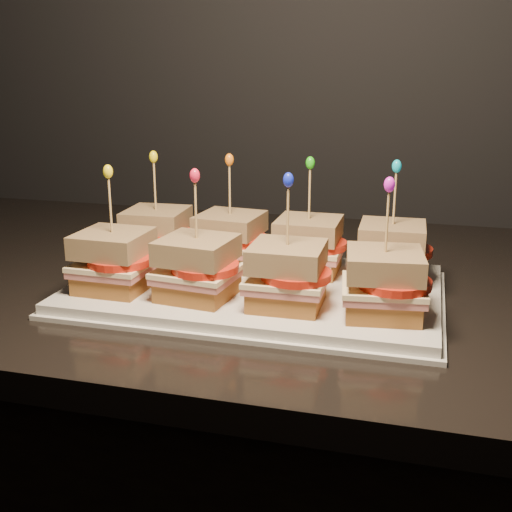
# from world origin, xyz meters

# --- Properties ---
(cabinet) EXTENTS (2.63, 0.71, 0.88)m
(cabinet) POSITION_xyz_m (0.71, 1.63, 0.44)
(cabinet) COLOR black
(cabinet) RESTS_ON ground
(granite_slab) EXTENTS (2.67, 0.75, 0.03)m
(granite_slab) POSITION_xyz_m (0.71, 1.63, 0.90)
(granite_slab) COLOR black
(granite_slab) RESTS_ON cabinet
(platter) EXTENTS (0.46, 0.29, 0.02)m
(platter) POSITION_xyz_m (1.07, 1.53, 0.92)
(platter) COLOR white
(platter) RESTS_ON granite_slab
(platter_rim) EXTENTS (0.47, 0.30, 0.01)m
(platter_rim) POSITION_xyz_m (1.07, 1.53, 0.92)
(platter_rim) COLOR white
(platter_rim) RESTS_ON granite_slab
(sandwich_0_bread_bot) EXTENTS (0.09, 0.09, 0.02)m
(sandwich_0_bread_bot) POSITION_xyz_m (0.90, 1.59, 0.95)
(sandwich_0_bread_bot) COLOR brown
(sandwich_0_bread_bot) RESTS_ON platter
(sandwich_0_ham) EXTENTS (0.09, 0.09, 0.01)m
(sandwich_0_ham) POSITION_xyz_m (0.90, 1.59, 0.96)
(sandwich_0_ham) COLOR #C46C68
(sandwich_0_ham) RESTS_ON sandwich_0_bread_bot
(sandwich_0_cheese) EXTENTS (0.10, 0.09, 0.01)m
(sandwich_0_cheese) POSITION_xyz_m (0.90, 1.59, 0.97)
(sandwich_0_cheese) COLOR #FFE7B0
(sandwich_0_cheese) RESTS_ON sandwich_0_ham
(sandwich_0_tomato) EXTENTS (0.08, 0.08, 0.01)m
(sandwich_0_tomato) POSITION_xyz_m (0.91, 1.59, 0.98)
(sandwich_0_tomato) COLOR red
(sandwich_0_tomato) RESTS_ON sandwich_0_cheese
(sandwich_0_bread_top) EXTENTS (0.09, 0.09, 0.03)m
(sandwich_0_bread_top) POSITION_xyz_m (0.90, 1.59, 0.99)
(sandwich_0_bread_top) COLOR #4D2711
(sandwich_0_bread_top) RESTS_ON sandwich_0_tomato
(sandwich_0_pick) EXTENTS (0.00, 0.00, 0.09)m
(sandwich_0_pick) POSITION_xyz_m (0.90, 1.59, 1.04)
(sandwich_0_pick) COLOR tan
(sandwich_0_pick) RESTS_ON sandwich_0_bread_top
(sandwich_0_frill) EXTENTS (0.01, 0.01, 0.02)m
(sandwich_0_frill) POSITION_xyz_m (0.90, 1.59, 1.08)
(sandwich_0_frill) COLOR yellow
(sandwich_0_frill) RESTS_ON sandwich_0_pick
(sandwich_1_bread_bot) EXTENTS (0.09, 0.09, 0.02)m
(sandwich_1_bread_bot) POSITION_xyz_m (1.01, 1.59, 0.95)
(sandwich_1_bread_bot) COLOR brown
(sandwich_1_bread_bot) RESTS_ON platter
(sandwich_1_ham) EXTENTS (0.10, 0.09, 0.01)m
(sandwich_1_ham) POSITION_xyz_m (1.01, 1.59, 0.96)
(sandwich_1_ham) COLOR #C46C68
(sandwich_1_ham) RESTS_ON sandwich_1_bread_bot
(sandwich_1_cheese) EXTENTS (0.10, 0.10, 0.01)m
(sandwich_1_cheese) POSITION_xyz_m (1.01, 1.59, 0.97)
(sandwich_1_cheese) COLOR #FFE7B0
(sandwich_1_cheese) RESTS_ON sandwich_1_ham
(sandwich_1_tomato) EXTENTS (0.08, 0.08, 0.01)m
(sandwich_1_tomato) POSITION_xyz_m (1.02, 1.59, 0.98)
(sandwich_1_tomato) COLOR red
(sandwich_1_tomato) RESTS_ON sandwich_1_cheese
(sandwich_1_bread_top) EXTENTS (0.09, 0.09, 0.03)m
(sandwich_1_bread_top) POSITION_xyz_m (1.01, 1.59, 0.99)
(sandwich_1_bread_top) COLOR #4D2711
(sandwich_1_bread_top) RESTS_ON sandwich_1_tomato
(sandwich_1_pick) EXTENTS (0.00, 0.00, 0.09)m
(sandwich_1_pick) POSITION_xyz_m (1.01, 1.59, 1.04)
(sandwich_1_pick) COLOR tan
(sandwich_1_pick) RESTS_ON sandwich_1_bread_top
(sandwich_1_frill) EXTENTS (0.01, 0.01, 0.02)m
(sandwich_1_frill) POSITION_xyz_m (1.01, 1.59, 1.08)
(sandwich_1_frill) COLOR orange
(sandwich_1_frill) RESTS_ON sandwich_1_pick
(sandwich_2_bread_bot) EXTENTS (0.08, 0.08, 0.02)m
(sandwich_2_bread_bot) POSITION_xyz_m (1.12, 1.59, 0.95)
(sandwich_2_bread_bot) COLOR brown
(sandwich_2_bread_bot) RESTS_ON platter
(sandwich_2_ham) EXTENTS (0.09, 0.09, 0.01)m
(sandwich_2_ham) POSITION_xyz_m (1.12, 1.59, 0.96)
(sandwich_2_ham) COLOR #C46C68
(sandwich_2_ham) RESTS_ON sandwich_2_bread_bot
(sandwich_2_cheese) EXTENTS (0.09, 0.09, 0.01)m
(sandwich_2_cheese) POSITION_xyz_m (1.12, 1.59, 0.97)
(sandwich_2_cheese) COLOR #FFE7B0
(sandwich_2_cheese) RESTS_ON sandwich_2_ham
(sandwich_2_tomato) EXTENTS (0.08, 0.08, 0.01)m
(sandwich_2_tomato) POSITION_xyz_m (1.13, 1.59, 0.98)
(sandwich_2_tomato) COLOR red
(sandwich_2_tomato) RESTS_ON sandwich_2_cheese
(sandwich_2_bread_top) EXTENTS (0.08, 0.08, 0.03)m
(sandwich_2_bread_top) POSITION_xyz_m (1.12, 1.59, 0.99)
(sandwich_2_bread_top) COLOR #4D2711
(sandwich_2_bread_top) RESTS_ON sandwich_2_tomato
(sandwich_2_pick) EXTENTS (0.00, 0.00, 0.09)m
(sandwich_2_pick) POSITION_xyz_m (1.12, 1.59, 1.04)
(sandwich_2_pick) COLOR tan
(sandwich_2_pick) RESTS_ON sandwich_2_bread_top
(sandwich_2_frill) EXTENTS (0.01, 0.01, 0.02)m
(sandwich_2_frill) POSITION_xyz_m (1.12, 1.59, 1.08)
(sandwich_2_frill) COLOR #21AB12
(sandwich_2_frill) RESTS_ON sandwich_2_pick
(sandwich_3_bread_bot) EXTENTS (0.08, 0.08, 0.02)m
(sandwich_3_bread_bot) POSITION_xyz_m (1.23, 1.59, 0.95)
(sandwich_3_bread_bot) COLOR brown
(sandwich_3_bread_bot) RESTS_ON platter
(sandwich_3_ham) EXTENTS (0.09, 0.09, 0.01)m
(sandwich_3_ham) POSITION_xyz_m (1.23, 1.59, 0.96)
(sandwich_3_ham) COLOR #C46C68
(sandwich_3_ham) RESTS_ON sandwich_3_bread_bot
(sandwich_3_cheese) EXTENTS (0.09, 0.09, 0.01)m
(sandwich_3_cheese) POSITION_xyz_m (1.23, 1.59, 0.97)
(sandwich_3_cheese) COLOR #FFE7B0
(sandwich_3_cheese) RESTS_ON sandwich_3_ham
(sandwich_3_tomato) EXTENTS (0.08, 0.08, 0.01)m
(sandwich_3_tomato) POSITION_xyz_m (1.24, 1.59, 0.98)
(sandwich_3_tomato) COLOR red
(sandwich_3_tomato) RESTS_ON sandwich_3_cheese
(sandwich_3_bread_top) EXTENTS (0.09, 0.09, 0.03)m
(sandwich_3_bread_top) POSITION_xyz_m (1.23, 1.59, 0.99)
(sandwich_3_bread_top) COLOR #4D2711
(sandwich_3_bread_top) RESTS_ON sandwich_3_tomato
(sandwich_3_pick) EXTENTS (0.00, 0.00, 0.09)m
(sandwich_3_pick) POSITION_xyz_m (1.23, 1.59, 1.04)
(sandwich_3_pick) COLOR tan
(sandwich_3_pick) RESTS_ON sandwich_3_bread_top
(sandwich_3_frill) EXTENTS (0.01, 0.01, 0.02)m
(sandwich_3_frill) POSITION_xyz_m (1.23, 1.59, 1.08)
(sandwich_3_frill) COLOR #0EA9C7
(sandwich_3_frill) RESTS_ON sandwich_3_pick
(sandwich_4_bread_bot) EXTENTS (0.08, 0.08, 0.02)m
(sandwich_4_bread_bot) POSITION_xyz_m (0.90, 1.46, 0.95)
(sandwich_4_bread_bot) COLOR brown
(sandwich_4_bread_bot) RESTS_ON platter
(sandwich_4_ham) EXTENTS (0.09, 0.09, 0.01)m
(sandwich_4_ham) POSITION_xyz_m (0.90, 1.46, 0.96)
(sandwich_4_ham) COLOR #C46C68
(sandwich_4_ham) RESTS_ON sandwich_4_bread_bot
(sandwich_4_cheese) EXTENTS (0.09, 0.09, 0.01)m
(sandwich_4_cheese) POSITION_xyz_m (0.90, 1.46, 0.97)
(sandwich_4_cheese) COLOR #FFE7B0
(sandwich_4_cheese) RESTS_ON sandwich_4_ham
(sandwich_4_tomato) EXTENTS (0.08, 0.08, 0.01)m
(sandwich_4_tomato) POSITION_xyz_m (0.91, 1.46, 0.98)
(sandwich_4_tomato) COLOR red
(sandwich_4_tomato) RESTS_ON sandwich_4_cheese
(sandwich_4_bread_top) EXTENTS (0.08, 0.08, 0.03)m
(sandwich_4_bread_top) POSITION_xyz_m (0.90, 1.46, 0.99)
(sandwich_4_bread_top) COLOR #4D2711
(sandwich_4_bread_top) RESTS_ON sandwich_4_tomato
(sandwich_4_pick) EXTENTS (0.00, 0.00, 0.09)m
(sandwich_4_pick) POSITION_xyz_m (0.90, 1.46, 1.04)
(sandwich_4_pick) COLOR tan
(sandwich_4_pick) RESTS_ON sandwich_4_bread_top
(sandwich_4_frill) EXTENTS (0.01, 0.01, 0.02)m
(sandwich_4_frill) POSITION_xyz_m (0.90, 1.46, 1.08)
(sandwich_4_frill) COLOR yellow
(sandwich_4_frill) RESTS_ON sandwich_4_pick
(sandwich_5_bread_bot) EXTENTS (0.09, 0.09, 0.02)m
(sandwich_5_bread_bot) POSITION_xyz_m (1.01, 1.46, 0.95)
(sandwich_5_bread_bot) COLOR brown
(sandwich_5_bread_bot) RESTS_ON platter
(sandwich_5_ham) EXTENTS (0.10, 0.10, 0.01)m
(sandwich_5_ham) POSITION_xyz_m (1.01, 1.46, 0.96)
(sandwich_5_ham) COLOR #C46C68
(sandwich_5_ham) RESTS_ON sandwich_5_bread_bot
(sandwich_5_cheese) EXTENTS (0.10, 0.10, 0.01)m
(sandwich_5_cheese) POSITION_xyz_m (1.01, 1.46, 0.97)
(sandwich_5_cheese) COLOR #FFE7B0
(sandwich_5_cheese) RESTS_ON sandwich_5_ham
(sandwich_5_tomato) EXTENTS (0.08, 0.08, 0.01)m
(sandwich_5_tomato) POSITION_xyz_m (1.02, 1.46, 0.98)
(sandwich_5_tomato) COLOR red
(sandwich_5_tomato) RESTS_ON sandwich_5_cheese
(sandwich_5_bread_top) EXTENTS (0.09, 0.09, 0.03)m
(sandwich_5_bread_top) POSITION_xyz_m (1.01, 1.46, 0.99)
(sandwich_5_bread_top) COLOR #4D2711
(sandwich_5_bread_top) RESTS_ON sandwich_5_tomato
(sandwich_5_pick) EXTENTS (0.00, 0.00, 0.09)m
(sandwich_5_pick) POSITION_xyz_m (1.01, 1.46, 1.04)
(sandwich_5_pick) COLOR tan
(sandwich_5_pick) RESTS_ON sandwich_5_bread_top
(sandwich_5_frill) EXTENTS (0.01, 0.01, 0.02)m
(sandwich_5_frill) POSITION_xyz_m (1.01, 1.46, 1.08)
(sandwich_5_frill) COLOR #F01F40
(sandwich_5_frill) RESTS_ON sandwich_5_pick
(sandwich_6_bread_bot) EXTENTS (0.08, 0.08, 0.02)m
(sandwich_6_bread_bot) POSITION_xyz_m (1.12, 1.46, 0.95)
(sandwich_6_bread_bot) COLOR brown
(sandwich_6_bread_bot) RESTS_ON platter
(sandwich_6_ham) EXTENTS (0.09, 0.09, 0.01)m
(sandwich_6_ham) POSITION_xyz_m (1.12, 1.46, 0.96)
(sandwich_6_ham) COLOR #C46C68
(sandwich_6_ham) RESTS_ON sandwich_6_bread_bot
(sandwich_6_cheese) EXTENTS (0.09, 0.09, 0.01)m
(sandwich_6_cheese) POSITION_xyz_m (1.12, 1.46, 0.97)
(sandwich_6_cheese) COLOR #FFE7B0
(sandwich_6_cheese) RESTS_ON sandwich_6_ham
(sandwich_6_tomato) EXTENTS (0.08, 0.08, 0.01)m
(sandwich_6_tomato) POSITION_xyz_m (1.13, 1.46, 0.98)
(sandwich_6_tomato) COLOR red
(sandwich_6_tomato) RESTS_ON sandwich_6_cheese
(sandwich_6_bread_top) EXTENTS (0.08, 0.08, 0.03)m
(sandwich_6_bread_top) POSITION_xyz_m (1.12, 1.46, 0.99)
(sandwich_6_bread_top) COLOR #4D2711
(sandwich_6_bread_top) RESTS_ON sandwich_6_tomato
(sandwich_6_pick) EXTENTS (0.00, 0.00, 0.09)m
(sandwich_6_pick) POSITION_xyz_m (1.12, 1.46, 1.04)
(sandwich_6_pick) COLOR tan
(sandwich_6_pick) RESTS_ON sandwich_6_bread_top
(sandwich_6_frill) EXTENTS (0.01, 0.01, 0.02)m
(sandwich_6_frill) POSITION_xyz_m (1.12, 1.46, 1.08)
(sandwich_6_frill) COLOR #1525D6
(sandwich_6_frill) RESTS_ON sandwich_6_pick
(sandwich_7_bread_bot) EXTENTS (0.09, 0.09, 0.02)m
(sandwich_7_bread_bot) POSITION_xyz_m (1.23, 1.46, 0.95)
(sandwich_7_bread_bot) COLOR brown
(sandwich_7_bread_bot) RESTS_ON platter
(sandwich_7_ham) EXTENTS (0.10, 0.10, 0.01)m
(sandwich_7_ham) POSITION_xyz_m (1.23, 1.46, 0.96)
(sandwich_7_ham) COLOR #C46C68
(sandwich_7_ham) RESTS_ON sandwich_7_bread_bot
(sandwich_7_cheese) EXTENTS (0.10, 0.10, 0.01)m
(sandwich_7_cheese) POSITION_xyz_m (1.23, 1.46, 0.97)
(sandwich_7_cheese) COLOR #FFE7B0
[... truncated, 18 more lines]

